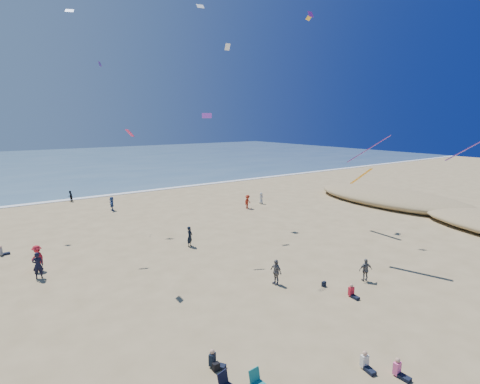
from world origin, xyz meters
TOP-DOWN VIEW (x-y plane):
  - ground at (0.00, 0.00)m, footprint 220.00×220.00m
  - ocean at (0.00, 95.00)m, footprint 220.00×100.00m
  - surf_line at (0.00, 45.00)m, footprint 220.00×1.20m
  - standing_flyers at (2.54, 15.91)m, footprint 34.29×50.33m
  - seated_group at (-0.02, 5.68)m, footprint 18.13×27.91m
  - black_backpack at (-3.16, 2.62)m, footprint 0.30×0.22m
  - navy_bag at (7.20, 5.68)m, footprint 0.28×0.18m
  - kites_aloft at (8.92, 13.81)m, footprint 39.93×40.80m

SIDE VIEW (x-z plane):
  - ground at x=0.00m, z-range 0.00..0.00m
  - ocean at x=0.00m, z-range 0.00..0.06m
  - surf_line at x=0.00m, z-range 0.00..0.08m
  - navy_bag at x=7.20m, z-range 0.00..0.34m
  - black_backpack at x=-3.16m, z-range 0.00..0.38m
  - seated_group at x=-0.02m, z-range 0.00..0.84m
  - standing_flyers at x=2.54m, z-range -0.07..1.84m
  - kites_aloft at x=8.92m, z-range -1.00..29.88m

